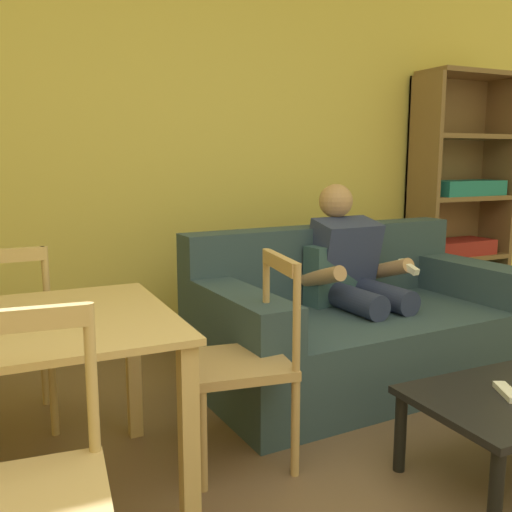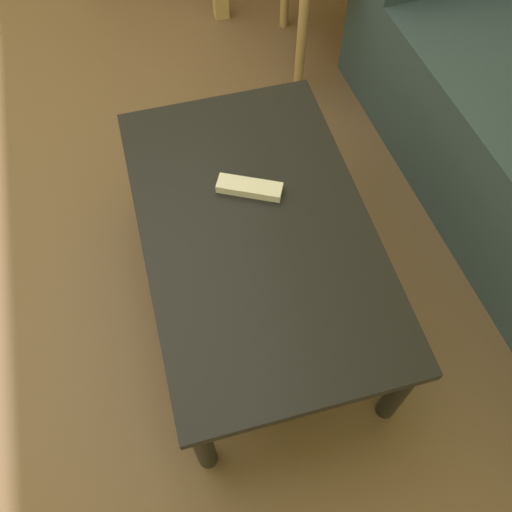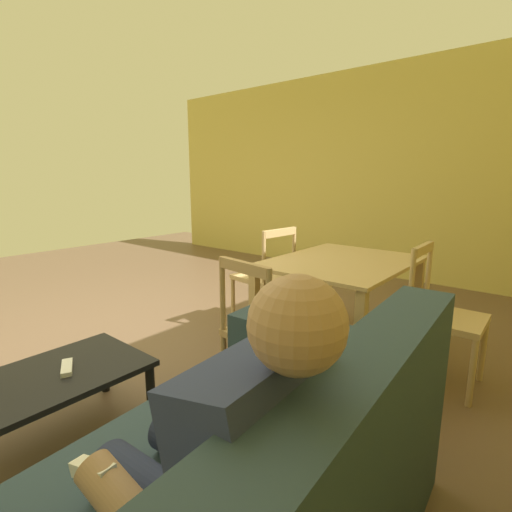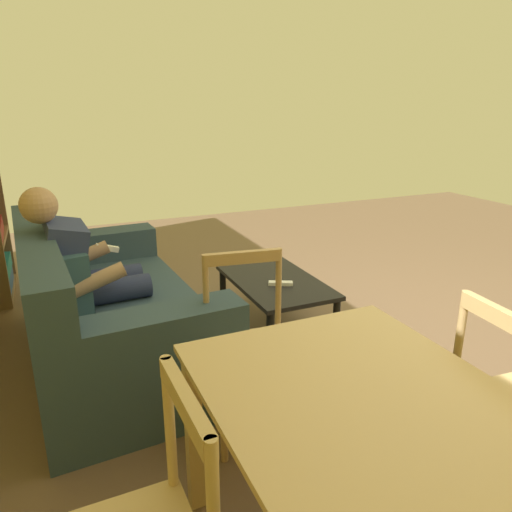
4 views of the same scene
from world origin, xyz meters
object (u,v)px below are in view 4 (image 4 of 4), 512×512
(coffee_table, at_px, (275,285))
(person_lounging, at_px, (87,273))
(tv_remote, at_px, (281,283))
(dining_table, at_px, (366,431))
(dining_chair_facing_couch, at_px, (251,348))
(couch, at_px, (103,314))

(coffee_table, bearing_deg, person_lounging, 88.26)
(tv_remote, xyz_separation_m, dining_table, (-1.79, 0.60, 0.23))
(coffee_table, distance_m, dining_chair_facing_couch, 1.17)
(couch, bearing_deg, person_lounging, 59.60)
(person_lounging, bearing_deg, dining_table, -161.27)
(tv_remote, bearing_deg, coffee_table, -159.91)
(couch, xyz_separation_m, dining_chair_facing_couch, (-0.99, -0.60, 0.12))
(dining_chair_facing_couch, bearing_deg, tv_remote, -34.38)
(tv_remote, distance_m, dining_table, 1.91)
(person_lounging, relative_size, tv_remote, 6.69)
(dining_table, relative_size, dining_chair_facing_couch, 1.32)
(coffee_table, distance_m, dining_table, 2.02)
(dining_chair_facing_couch, bearing_deg, couch, 31.15)
(couch, height_order, dining_chair_facing_couch, dining_chair_facing_couch)
(dining_table, bearing_deg, couch, 17.28)
(couch, height_order, dining_table, couch)
(couch, distance_m, dining_chair_facing_couch, 1.16)
(couch, relative_size, dining_table, 1.67)
(person_lounging, relative_size, coffee_table, 1.19)
(dining_table, bearing_deg, person_lounging, 18.73)
(couch, xyz_separation_m, person_lounging, (0.04, 0.07, 0.27))
(coffee_table, height_order, dining_chair_facing_couch, dining_chair_facing_couch)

